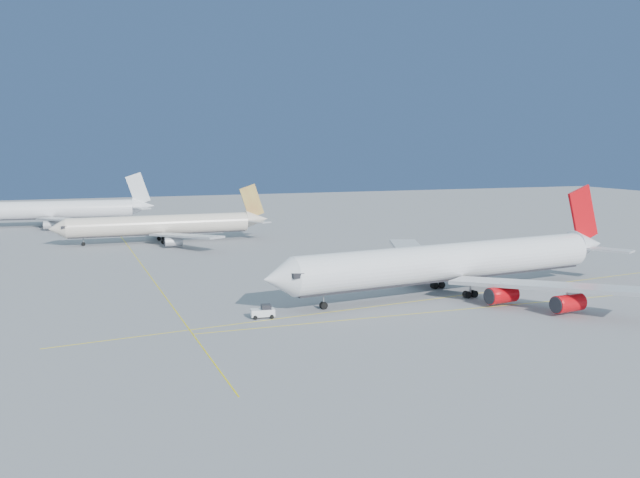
% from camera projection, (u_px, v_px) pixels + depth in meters
% --- Properties ---
extents(ground, '(500.00, 500.00, 0.00)m').
position_uv_depth(ground, '(408.00, 293.00, 123.82)').
color(ground, slate).
rests_on(ground, ground).
extents(taxiway_lines, '(118.86, 140.00, 0.02)m').
position_uv_depth(taxiway_lines, '(316.00, 292.00, 124.63)').
color(taxiway_lines, yellow).
rests_on(taxiway_lines, ground).
extents(airliner_virgin, '(72.97, 64.99, 18.02)m').
position_uv_depth(airliner_virgin, '(456.00, 262.00, 123.60)').
color(airliner_virgin, white).
rests_on(airliner_virgin, ground).
extents(airliner_etihad, '(57.20, 53.02, 14.97)m').
position_uv_depth(airliner_etihad, '(164.00, 225.00, 188.03)').
color(airliner_etihad, beige).
rests_on(airliner_etihad, ground).
extents(airliner_third, '(62.50, 57.43, 16.76)m').
position_uv_depth(airliner_third, '(54.00, 210.00, 224.78)').
color(airliner_third, white).
rests_on(airliner_third, ground).
extents(pushback_tug, '(3.72, 2.53, 1.98)m').
position_uv_depth(pushback_tug, '(263.00, 312.00, 106.10)').
color(pushback_tug, white).
rests_on(pushback_tug, ground).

